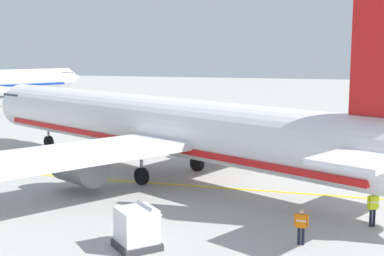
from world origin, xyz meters
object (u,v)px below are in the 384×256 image
Objects in this scene: crew_loader_left at (347,135)px; crew_loader_right at (373,206)px; cargo_container_near at (137,228)px; crew_marshaller at (301,224)px; airliner_foreground at (161,126)px; service_truck_pushback at (314,150)px.

crew_loader_left is 22.42m from crew_loader_right.
cargo_container_near reaches higher than crew_marshaller.
airliner_foreground is 23.86× the size of crew_marshaller.
airliner_foreground is at bearing 119.99° from service_truck_pushback.
crew_marshaller is at bearing 136.68° from crew_loader_right.
crew_loader_right is at bearing -177.52° from crew_loader_left.
crew_loader_left is (9.28, -2.44, -0.20)m from service_truck_pushback.
cargo_container_near is at bearing 119.64° from crew_loader_right.
airliner_foreground reaches higher than crew_marshaller.
crew_loader_left is at bearing 2.48° from crew_loader_right.
crew_marshaller is 4.64m from crew_loader_right.
crew_marshaller is 0.90× the size of crew_loader_right.
service_truck_pushback is 4.07× the size of crew_loader_left.
cargo_container_near is at bearing 108.79° from crew_marshaller.
airliner_foreground is 15.01m from crew_marshaller.
crew_loader_right is at bearing -43.32° from crew_marshaller.
crew_loader_right is (-7.37, -13.37, -2.33)m from airliner_foreground.
airliner_foreground reaches higher than cargo_container_near.
service_truck_pushback is 4.21× the size of crew_marshaller.
crew_loader_right is (3.37, -3.18, 0.12)m from crew_marshaller.
airliner_foreground is 15.44m from crew_loader_right.
service_truck_pushback reaches higher than crew_loader_left.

